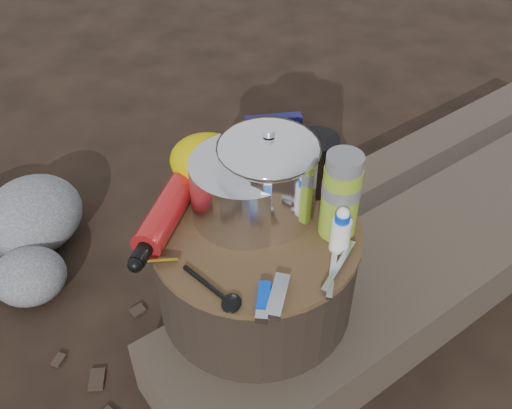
# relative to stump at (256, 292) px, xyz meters

# --- Properties ---
(ground) EXTENTS (60.00, 60.00, 0.00)m
(ground) POSITION_rel_stump_xyz_m (0.00, 0.00, -0.21)
(ground) COLOR black
(ground) RESTS_ON ground
(stump) EXTENTS (0.44, 0.44, 0.41)m
(stump) POSITION_rel_stump_xyz_m (0.00, 0.00, 0.00)
(stump) COLOR black
(stump) RESTS_ON ground
(log_main) EXTENTS (1.74, 1.73, 0.18)m
(log_main) POSITION_rel_stump_xyz_m (0.61, 0.45, -0.12)
(log_main) COLOR #43372C
(log_main) RESTS_ON ground
(log_small) EXTENTS (0.97, 0.98, 0.10)m
(log_small) POSITION_rel_stump_xyz_m (0.50, 0.80, -0.16)
(log_small) COLOR #43372C
(log_small) RESTS_ON ground
(foil_windscreen) EXTENTS (0.23, 0.23, 0.14)m
(foil_windscreen) POSITION_rel_stump_xyz_m (-0.03, 0.05, 0.27)
(foil_windscreen) COLOR silver
(foil_windscreen) RESTS_ON stump
(camping_pot) EXTENTS (0.20, 0.20, 0.20)m
(camping_pot) POSITION_rel_stump_xyz_m (0.02, 0.06, 0.31)
(camping_pot) COLOR white
(camping_pot) RESTS_ON stump
(fuel_bottle) EXTENTS (0.10, 0.27, 0.06)m
(fuel_bottle) POSITION_rel_stump_xyz_m (-0.19, -0.02, 0.24)
(fuel_bottle) COLOR red
(fuel_bottle) RESTS_ON stump
(thermos) EXTENTS (0.08, 0.08, 0.19)m
(thermos) POSITION_rel_stump_xyz_m (0.17, 0.02, 0.30)
(thermos) COLOR #85A825
(thermos) RESTS_ON stump
(travel_mug) EXTENTS (0.09, 0.09, 0.14)m
(travel_mug) POSITION_rel_stump_xyz_m (0.11, 0.15, 0.27)
(travel_mug) COLOR black
(travel_mug) RESTS_ON stump
(stuff_sack) EXTENTS (0.18, 0.14, 0.12)m
(stuff_sack) POSITION_rel_stump_xyz_m (-0.13, 0.14, 0.27)
(stuff_sack) COLOR #C6AD00
(stuff_sack) RESTS_ON stump
(food_pouch) EXTENTS (0.13, 0.06, 0.16)m
(food_pouch) POSITION_rel_stump_xyz_m (0.01, 0.18, 0.28)
(food_pouch) COLOR #13104D
(food_pouch) RESTS_ON stump
(lighter) EXTENTS (0.03, 0.09, 0.02)m
(lighter) POSITION_rel_stump_xyz_m (0.04, -0.18, 0.21)
(lighter) COLOR #033CD7
(lighter) RESTS_ON stump
(multitool) EXTENTS (0.04, 0.10, 0.01)m
(multitool) POSITION_rel_stump_xyz_m (0.07, -0.18, 0.21)
(multitool) COLOR #B4B4B9
(multitool) RESTS_ON stump
(pot_grabber) EXTENTS (0.07, 0.15, 0.01)m
(pot_grabber) POSITION_rel_stump_xyz_m (0.16, -0.09, 0.21)
(pot_grabber) COLOR #B4B4B9
(pot_grabber) RESTS_ON stump
(spork) EXTENTS (0.14, 0.11, 0.01)m
(spork) POSITION_rel_stump_xyz_m (-0.07, -0.17, 0.21)
(spork) COLOR black
(spork) RESTS_ON stump
(squeeze_bottle) EXTENTS (0.04, 0.04, 0.10)m
(squeeze_bottle) POSITION_rel_stump_xyz_m (0.17, -0.03, 0.25)
(squeeze_bottle) COLOR white
(squeeze_bottle) RESTS_ON stump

